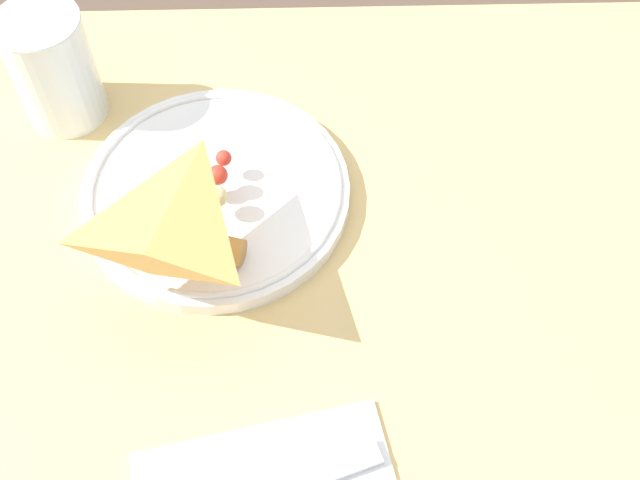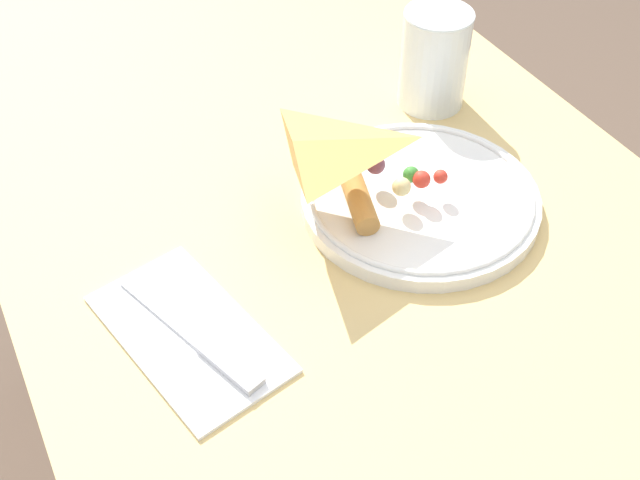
{
  "view_description": "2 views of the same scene",
  "coord_description": "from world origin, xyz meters",
  "px_view_note": "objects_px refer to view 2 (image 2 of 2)",
  "views": [
    {
      "loc": [
        -0.13,
        0.37,
        1.37
      ],
      "look_at": [
        -0.14,
        0.02,
        0.85
      ],
      "focal_mm": 45.0,
      "sensor_mm": 36.0,
      "label": 1
    },
    {
      "loc": [
        -0.55,
        0.3,
        1.33
      ],
      "look_at": [
        -0.11,
        0.07,
        0.84
      ],
      "focal_mm": 45.0,
      "sensor_mm": 36.0,
      "label": 2
    }
  ],
  "objects_px": {
    "dining_table": "(333,281)",
    "napkin_folded": "(189,333)",
    "plate_pizza": "(417,196)",
    "milk_glass": "(434,63)",
    "butter_knife": "(195,335)"
  },
  "relations": [
    {
      "from": "dining_table",
      "to": "napkin_folded",
      "type": "bearing_deg",
      "value": 115.28
    },
    {
      "from": "plate_pizza",
      "to": "milk_glass",
      "type": "bearing_deg",
      "value": -37.43
    },
    {
      "from": "plate_pizza",
      "to": "dining_table",
      "type": "bearing_deg",
      "value": 60.57
    },
    {
      "from": "dining_table",
      "to": "napkin_folded",
      "type": "relative_size",
      "value": 5.91
    },
    {
      "from": "plate_pizza",
      "to": "milk_glass",
      "type": "distance_m",
      "value": 0.2
    },
    {
      "from": "milk_glass",
      "to": "butter_knife",
      "type": "bearing_deg",
      "value": 118.8
    },
    {
      "from": "milk_glass",
      "to": "napkin_folded",
      "type": "bearing_deg",
      "value": 117.67
    },
    {
      "from": "milk_glass",
      "to": "plate_pizza",
      "type": "bearing_deg",
      "value": 142.57
    },
    {
      "from": "milk_glass",
      "to": "napkin_folded",
      "type": "height_order",
      "value": "milk_glass"
    },
    {
      "from": "milk_glass",
      "to": "dining_table",
      "type": "bearing_deg",
      "value": 120.03
    },
    {
      "from": "dining_table",
      "to": "napkin_folded",
      "type": "xyz_separation_m",
      "value": [
        -0.09,
        0.2,
        0.12
      ]
    },
    {
      "from": "dining_table",
      "to": "butter_knife",
      "type": "xyz_separation_m",
      "value": [
        -0.1,
        0.19,
        0.12
      ]
    },
    {
      "from": "butter_knife",
      "to": "milk_glass",
      "type": "bearing_deg",
      "value": -79.81
    },
    {
      "from": "milk_glass",
      "to": "napkin_folded",
      "type": "xyz_separation_m",
      "value": [
        -0.2,
        0.39,
        -0.05
      ]
    },
    {
      "from": "plate_pizza",
      "to": "milk_glass",
      "type": "relative_size",
      "value": 2.1
    }
  ]
}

